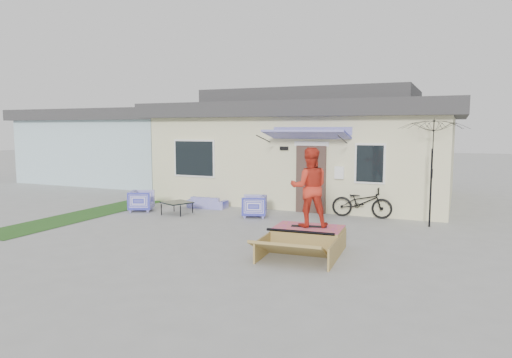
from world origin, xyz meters
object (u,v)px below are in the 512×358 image
at_px(skateboard, 309,226).
at_px(bicycle, 362,199).
at_px(coffee_table, 177,208).
at_px(patio_umbrella, 432,162).
at_px(armchair_right, 254,205).
at_px(skate_ramp, 308,238).
at_px(armchair_left, 141,200).
at_px(skater, 309,186).
at_px(loveseat, 208,200).

bearing_deg(skateboard, bicycle, 70.94).
relative_size(coffee_table, patio_umbrella, 0.35).
relative_size(armchair_right, bicycle, 0.41).
relative_size(patio_umbrella, skate_ramp, 1.13).
height_order(armchair_left, skateboard, armchair_left).
height_order(coffee_table, skate_ramp, skate_ramp).
bearing_deg(skater, bicycle, -117.07).
bearing_deg(patio_umbrella, loveseat, 178.32).
height_order(armchair_right, skateboard, armchair_right).
bearing_deg(patio_umbrella, armchair_right, -172.98).
relative_size(loveseat, patio_umbrella, 0.60).
distance_m(loveseat, skateboard, 5.94).
relative_size(armchair_left, skateboard, 0.94).
relative_size(armchair_right, skater, 0.42).
distance_m(loveseat, skater, 6.04).
height_order(coffee_table, bicycle, bicycle).
xyz_separation_m(armchair_right, skate_ramp, (2.60, -2.94, -0.12)).
bearing_deg(bicycle, armchair_right, 107.56).
bearing_deg(coffee_table, loveseat, 76.81).
distance_m(loveseat, armchair_right, 2.21).
bearing_deg(skate_ramp, armchair_right, 127.76).
bearing_deg(armchair_right, skater, 23.23).
xyz_separation_m(skate_ramp, skateboard, (-0.00, 0.05, 0.27)).
xyz_separation_m(coffee_table, skate_ramp, (4.96, -2.40, 0.05)).
relative_size(armchair_left, coffee_table, 0.95).
bearing_deg(loveseat, bicycle, -178.99).
xyz_separation_m(armchair_left, armchair_right, (3.70, 0.54, -0.01)).
bearing_deg(patio_umbrella, bicycle, 162.74).
distance_m(armchair_left, armchair_right, 3.74).
bearing_deg(skater, armchair_left, -42.45).
xyz_separation_m(armchair_left, skate_ramp, (6.30, -2.40, -0.12)).
bearing_deg(bicycle, skateboard, 170.40).
height_order(bicycle, patio_umbrella, patio_umbrella).
relative_size(loveseat, armchair_right, 1.83).
xyz_separation_m(armchair_left, skater, (6.29, -2.35, 1.03)).
height_order(armchair_left, armchair_right, armchair_left).
height_order(patio_umbrella, skateboard, patio_umbrella).
xyz_separation_m(armchair_right, skater, (2.59, -2.89, 1.03)).
bearing_deg(coffee_table, bicycle, 18.04).
bearing_deg(skate_ramp, patio_umbrella, 53.46).
height_order(armchair_left, bicycle, bicycle).
distance_m(armchair_right, skater, 4.02).
distance_m(armchair_right, skateboard, 3.89).
distance_m(loveseat, patio_umbrella, 7.09).
height_order(armchair_left, skater, skater).
xyz_separation_m(skate_ramp, skater, (-0.00, 0.05, 1.15)).
height_order(bicycle, skate_ramp, bicycle).
bearing_deg(armchair_left, skater, -134.39).
height_order(skate_ramp, skateboard, skateboard).
height_order(coffee_table, skater, skater).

